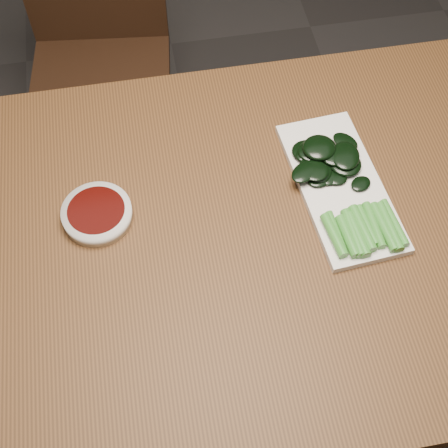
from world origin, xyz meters
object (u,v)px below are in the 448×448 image
at_px(serving_plate, 340,186).
at_px(sauce_bowl, 97,214).
at_px(table, 240,252).
at_px(chair_far, 99,51).
at_px(gai_lan, 340,185).

bearing_deg(serving_plate, sauce_bowl, 178.30).
relative_size(table, chair_far, 1.57).
xyz_separation_m(serving_plate, gai_lan, (-0.01, -0.01, 0.02)).
bearing_deg(serving_plate, gai_lan, -121.60).
bearing_deg(gai_lan, sauce_bowl, 177.12).
height_order(table, serving_plate, serving_plate).
bearing_deg(sauce_bowl, serving_plate, -1.70).
distance_m(table, sauce_bowl, 0.27).
bearing_deg(chair_far, gai_lan, -53.63).
distance_m(serving_plate, gai_lan, 0.02).
distance_m(chair_far, sauce_bowl, 0.77).
xyz_separation_m(chair_far, serving_plate, (0.43, -0.74, 0.27)).
distance_m(chair_far, gai_lan, 0.90).
bearing_deg(sauce_bowl, gai_lan, -2.88).
distance_m(sauce_bowl, serving_plate, 0.44).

